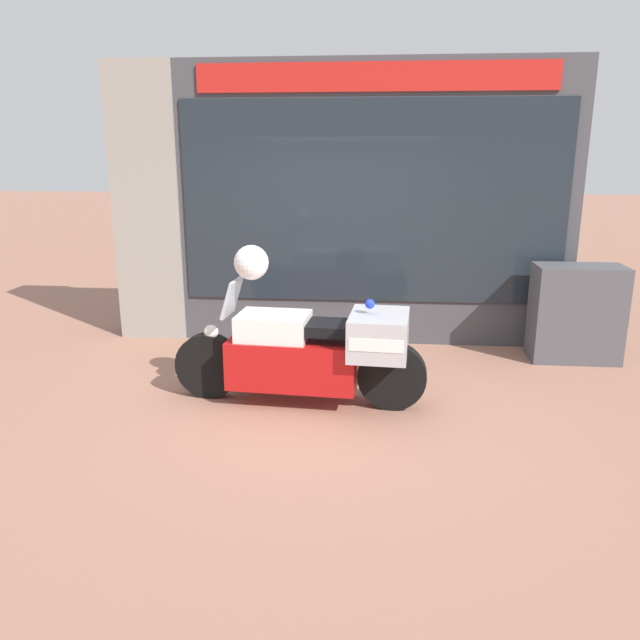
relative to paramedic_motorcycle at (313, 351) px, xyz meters
The scene contains 6 objects.
ground_plane 0.57m from the paramedic_motorcycle, 57.72° to the left, with size 60.00×60.00×0.00m, color #9E6B56.
shop_building 2.49m from the paramedic_motorcycle, 96.90° to the left, with size 5.61×0.55×3.36m.
window_display 2.26m from the paramedic_motorcycle, 78.25° to the left, with size 4.32×0.30×1.98m.
paramedic_motorcycle is the anchor object (origin of this frame).
utility_cabinet 3.24m from the paramedic_motorcycle, 28.77° to the left, with size 0.97×0.51×1.10m, color #4C4C51.
white_helmet 1.00m from the paramedic_motorcycle, behind, with size 0.32×0.32×0.32m, color white.
Camera 1 is at (0.45, -5.70, 2.34)m, focal length 35.00 mm.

